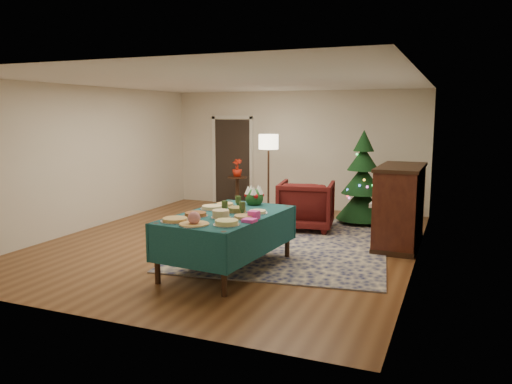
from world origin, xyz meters
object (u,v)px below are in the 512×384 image
at_px(side_table, 237,194).
at_px(piano, 399,207).
at_px(floor_lamp, 269,147).
at_px(christmas_tree, 363,182).
at_px(buffet_table, 227,225).
at_px(potted_plant, 237,172).
at_px(gift_box, 254,215).
at_px(armchair, 306,203).

relative_size(side_table, piano, 0.50).
xyz_separation_m(floor_lamp, christmas_tree, (2.06, -0.15, -0.64)).
bearing_deg(floor_lamp, buffet_table, -77.44).
bearing_deg(floor_lamp, potted_plant, 169.43).
bearing_deg(piano, floor_lamp, 150.66).
bearing_deg(potted_plant, floor_lamp, -10.57).
bearing_deg(gift_box, side_table, 116.96).
relative_size(buffet_table, piano, 1.38).
distance_m(floor_lamp, side_table, 1.38).
bearing_deg(side_table, floor_lamp, -10.57).
bearing_deg(christmas_tree, gift_box, -100.44).
xyz_separation_m(side_table, piano, (3.76, -1.81, 0.28)).
bearing_deg(piano, christmas_tree, 120.46).
height_order(buffet_table, piano, piano).
bearing_deg(christmas_tree, side_table, 173.94).
bearing_deg(potted_plant, side_table, 90.00).
relative_size(floor_lamp, piano, 1.11).
bearing_deg(armchair, gift_box, 84.10).
bearing_deg(buffet_table, potted_plant, 112.51).
bearing_deg(buffet_table, piano, 47.42).
distance_m(potted_plant, christmas_tree, 2.89).
bearing_deg(christmas_tree, piano, -59.54).
bearing_deg(side_table, armchair, -32.06).
relative_size(buffet_table, gift_box, 16.88).
xyz_separation_m(floor_lamp, piano, (2.95, -1.66, -0.82)).
relative_size(armchair, floor_lamp, 0.59).
distance_m(armchair, piano, 1.86).
relative_size(gift_box, piano, 0.08).
distance_m(buffet_table, piano, 3.07).
relative_size(armchair, christmas_tree, 0.55).
height_order(gift_box, side_table, gift_box).
xyz_separation_m(potted_plant, christmas_tree, (2.88, -0.31, -0.05)).
bearing_deg(armchair, floor_lamp, -51.82).
bearing_deg(side_table, gift_box, -63.04).
distance_m(buffet_table, side_table, 4.41).
distance_m(potted_plant, piano, 4.18).
bearing_deg(christmas_tree, armchair, -133.02).
relative_size(gift_box, potted_plant, 0.32).
bearing_deg(piano, gift_box, -123.56).
xyz_separation_m(buffet_table, armchair, (0.31, 2.82, -0.13)).
xyz_separation_m(gift_box, side_table, (-2.15, 4.23, -0.48)).
relative_size(buffet_table, floor_lamp, 1.24).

